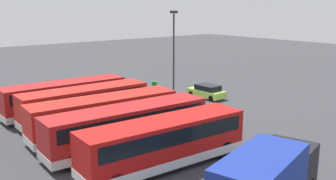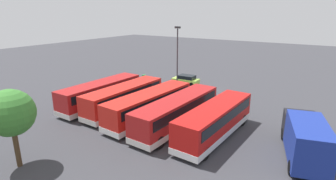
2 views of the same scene
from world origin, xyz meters
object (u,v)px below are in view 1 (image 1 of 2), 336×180
bus_single_deck_third (105,115)px  bus_single_deck_fourth (85,104)px  bus_single_deck_second (128,126)px  bus_single_deck_near_end (165,141)px  car_hatchback_silver (207,91)px  waste_bin_yellow (154,85)px  bus_single_deck_fifth (65,97)px  lamp_post_tall (174,55)px

bus_single_deck_third → bus_single_deck_fourth: bearing=-5.1°
bus_single_deck_second → bus_single_deck_fourth: size_ratio=1.09×
bus_single_deck_second → bus_single_deck_near_end: bearing=-179.5°
bus_single_deck_third → car_hatchback_silver: bus_single_deck_third is taller
bus_single_deck_near_end → bus_single_deck_third: 7.28m
bus_single_deck_near_end → car_hatchback_silver: size_ratio=2.61×
bus_single_deck_second → car_hatchback_silver: bus_single_deck_second is taller
waste_bin_yellow → bus_single_deck_third: bearing=130.0°
bus_single_deck_fifth → lamp_post_tall: (-5.78, -7.75, 3.64)m
bus_single_deck_fourth → waste_bin_yellow: bearing=-61.1°
bus_single_deck_third → car_hatchback_silver: size_ratio=2.77×
lamp_post_tall → bus_single_deck_fifth: bearing=53.3°
bus_single_deck_third → lamp_post_tall: (1.44, -7.87, 3.64)m
car_hatchback_silver → waste_bin_yellow: bearing=14.2°
bus_single_deck_near_end → car_hatchback_silver: bearing=-52.7°
bus_single_deck_near_end → bus_single_deck_fourth: (11.08, -0.44, 0.00)m
bus_single_deck_near_end → waste_bin_yellow: 21.89m
bus_single_deck_second → waste_bin_yellow: size_ratio=12.35×
bus_single_deck_fifth → lamp_post_tall: 10.33m
bus_single_deck_fourth → car_hatchback_silver: size_ratio=2.60×
bus_single_deck_fourth → bus_single_deck_fifth: size_ratio=0.98×
bus_single_deck_near_end → car_hatchback_silver: 18.11m
bus_single_deck_near_end → waste_bin_yellow: bus_single_deck_near_end is taller
bus_single_deck_second → bus_single_deck_third: bearing=-2.3°
bus_single_deck_near_end → bus_single_deck_fifth: same height
bus_single_deck_near_end → lamp_post_tall: size_ratio=1.19×
bus_single_deck_near_end → waste_bin_yellow: bearing=-35.4°
bus_single_deck_second → bus_single_deck_fourth: same height
bus_single_deck_third → bus_single_deck_near_end: bearing=179.2°
bus_single_deck_fifth → waste_bin_yellow: bearing=-75.0°
bus_single_deck_fourth → bus_single_deck_fifth: same height
bus_single_deck_fourth → bus_single_deck_fifth: bearing=3.7°
car_hatchback_silver → lamp_post_tall: (-2.23, 6.42, 4.56)m
bus_single_deck_third → bus_single_deck_fourth: size_ratio=1.06×
bus_single_deck_second → waste_bin_yellow: (13.95, -12.68, -1.15)m
bus_single_deck_fifth → waste_bin_yellow: bus_single_deck_fifth is taller
bus_single_deck_near_end → bus_single_deck_fourth: size_ratio=1.00×
bus_single_deck_second → waste_bin_yellow: bearing=-42.3°
bus_single_deck_fourth → bus_single_deck_fifth: 3.43m
car_hatchback_silver → waste_bin_yellow: 7.10m
bus_single_deck_second → bus_single_deck_fifth: same height
bus_single_deck_fifth → car_hatchback_silver: (-3.55, -14.17, -0.92)m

